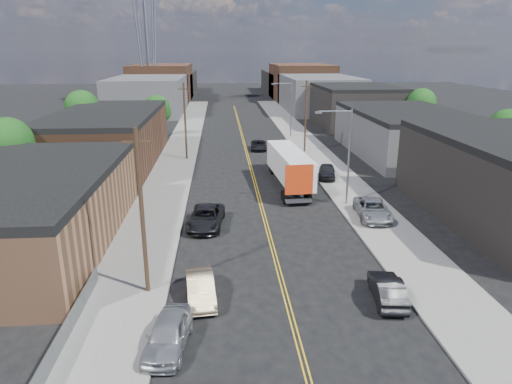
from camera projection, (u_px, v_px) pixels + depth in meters
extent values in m
plane|color=black|center=(243.00, 138.00, 75.64)|extent=(260.00, 260.00, 0.00)
cube|color=gold|center=(248.00, 158.00, 61.36)|extent=(0.32, 120.00, 0.01)
cube|color=slate|center=(177.00, 159.00, 60.64)|extent=(5.00, 140.00, 0.15)
cube|color=slate|center=(318.00, 157.00, 62.05)|extent=(5.00, 140.00, 0.15)
cube|color=#8A5D40|center=(27.00, 213.00, 33.59)|extent=(12.00, 22.00, 5.00)
cube|color=black|center=(21.00, 176.00, 32.76)|extent=(12.00, 22.00, 0.60)
cube|color=#4D301F|center=(108.00, 140.00, 58.18)|extent=(12.00, 26.00, 6.00)
cube|color=black|center=(106.00, 114.00, 57.20)|extent=(12.00, 26.00, 0.60)
cube|color=navy|center=(450.00, 181.00, 37.63)|extent=(0.30, 20.00, 0.80)
cube|color=#3E3D40|center=(406.00, 135.00, 63.13)|extent=(14.00, 24.00, 5.50)
cube|color=black|center=(408.00, 112.00, 62.22)|extent=(14.00, 24.00, 0.60)
cube|color=black|center=(354.00, 107.00, 87.65)|extent=(14.00, 22.00, 7.00)
cube|color=black|center=(355.00, 87.00, 86.52)|extent=(14.00, 22.00, 0.60)
cube|color=#3E3D40|center=(149.00, 95.00, 106.27)|extent=(16.00, 30.00, 8.00)
cube|color=#3E3D40|center=(319.00, 93.00, 109.24)|extent=(16.00, 30.00, 8.00)
cube|color=#4D301F|center=(162.00, 83.00, 129.76)|extent=(16.00, 26.00, 10.00)
cube|color=#4D301F|center=(301.00, 82.00, 132.73)|extent=(16.00, 26.00, 10.00)
cube|color=black|center=(169.00, 83.00, 149.24)|extent=(16.00, 40.00, 7.00)
cube|color=black|center=(290.00, 83.00, 152.21)|extent=(16.00, 40.00, 7.00)
cylinder|color=gray|center=(147.00, 46.00, 117.11)|extent=(0.80, 0.80, 30.00)
cylinder|color=gray|center=(139.00, 46.00, 115.30)|extent=(1.94, 1.94, 29.98)
cylinder|color=gray|center=(153.00, 46.00, 115.57)|extent=(1.94, 1.94, 29.98)
cylinder|color=gray|center=(141.00, 46.00, 118.65)|extent=(1.94, 1.94, 29.98)
cylinder|color=gray|center=(155.00, 46.00, 118.92)|extent=(1.94, 1.94, 29.98)
cylinder|color=gray|center=(349.00, 158.00, 41.59)|extent=(0.18, 0.18, 9.00)
cylinder|color=gray|center=(335.00, 111.00, 40.19)|extent=(3.00, 0.12, 0.12)
cube|color=gray|center=(318.00, 112.00, 40.11)|extent=(0.60, 0.25, 0.18)
cylinder|color=gray|center=(291.00, 110.00, 74.89)|extent=(0.18, 0.18, 9.00)
cylinder|color=gray|center=(282.00, 83.00, 73.50)|extent=(3.00, 0.12, 0.12)
cube|color=gray|center=(273.00, 84.00, 73.42)|extent=(0.60, 0.25, 0.18)
cylinder|color=black|center=(142.00, 215.00, 25.96)|extent=(0.26, 0.26, 10.00)
cube|color=black|center=(136.00, 142.00, 24.71)|extent=(1.60, 0.12, 0.12)
cylinder|color=black|center=(185.00, 122.00, 59.27)|extent=(0.26, 0.26, 10.00)
cube|color=black|center=(184.00, 89.00, 58.01)|extent=(1.60, 0.12, 0.12)
cylinder|color=black|center=(306.00, 117.00, 63.34)|extent=(0.26, 0.26, 10.00)
cube|color=black|center=(307.00, 86.00, 62.09)|extent=(1.60, 0.12, 0.12)
cube|color=slate|center=(53.00, 356.00, 20.84)|extent=(0.02, 16.00, 1.20)
cube|color=slate|center=(52.00, 345.00, 20.66)|extent=(0.05, 16.00, 0.05)
cylinder|color=black|center=(14.00, 176.00, 44.68)|extent=(0.36, 0.36, 4.25)
sphere|color=#11370F|center=(8.00, 142.00, 43.66)|extent=(4.76, 4.76, 4.76)
sphere|color=#11370F|center=(17.00, 150.00, 44.24)|extent=(3.74, 3.74, 3.74)
sphere|color=#11370F|center=(2.00, 149.00, 43.42)|extent=(3.40, 3.40, 3.40)
cylinder|color=black|center=(85.00, 131.00, 68.43)|extent=(0.36, 0.36, 4.50)
sphere|color=#11370F|center=(82.00, 107.00, 67.35)|extent=(5.04, 5.04, 5.04)
sphere|color=#11370F|center=(87.00, 113.00, 67.95)|extent=(3.96, 3.96, 3.96)
sphere|color=#11370F|center=(78.00, 112.00, 67.12)|extent=(3.60, 3.60, 3.60)
cylinder|color=black|center=(158.00, 126.00, 75.94)|extent=(0.36, 0.36, 3.75)
sphere|color=#11370F|center=(157.00, 108.00, 75.05)|extent=(4.20, 4.20, 4.20)
sphere|color=#11370F|center=(161.00, 112.00, 75.60)|extent=(3.30, 3.30, 3.30)
sphere|color=#11370F|center=(154.00, 111.00, 74.79)|extent=(3.00, 3.00, 3.00)
cylinder|color=black|center=(503.00, 155.00, 54.43)|extent=(0.36, 0.36, 4.00)
sphere|color=#11370F|center=(508.00, 128.00, 53.48)|extent=(4.48, 4.48, 4.48)
sphere|color=#11370F|center=(510.00, 134.00, 54.05)|extent=(3.52, 3.52, 3.52)
sphere|color=#11370F|center=(505.00, 133.00, 53.23)|extent=(3.20, 3.20, 3.20)
cylinder|color=black|center=(419.00, 123.00, 77.23)|extent=(0.36, 0.36, 4.25)
sphere|color=#11370F|center=(421.00, 103.00, 76.22)|extent=(4.76, 4.76, 4.76)
sphere|color=#11370F|center=(424.00, 108.00, 76.80)|extent=(3.74, 3.74, 3.74)
sphere|color=#11370F|center=(419.00, 107.00, 75.98)|extent=(3.40, 3.40, 3.40)
cube|color=silver|center=(289.00, 164.00, 47.47)|extent=(3.46, 12.13, 2.79)
cube|color=#B82F0E|center=(299.00, 180.00, 41.77)|extent=(2.62, 0.31, 2.81)
cube|color=gray|center=(298.00, 201.00, 42.38)|extent=(2.50, 0.78, 0.25)
cube|color=black|center=(280.00, 158.00, 54.81)|extent=(2.72, 3.37, 3.09)
cylinder|color=black|center=(296.00, 197.00, 43.73)|extent=(2.66, 1.18, 1.00)
cylinder|color=black|center=(280.00, 166.00, 55.12)|extent=(2.56, 1.18, 1.00)
imported|color=#AAADB0|center=(168.00, 334.00, 22.13)|extent=(2.45, 4.84, 1.58)
imported|color=#948061|center=(201.00, 288.00, 26.48)|extent=(2.00, 4.60, 1.47)
imported|color=black|center=(206.00, 217.00, 37.46)|extent=(3.31, 6.07, 1.61)
imported|color=black|center=(387.00, 289.00, 26.37)|extent=(2.15, 4.65, 1.48)
imported|color=#9FA2A4|center=(373.00, 209.00, 39.02)|extent=(3.14, 5.83, 1.56)
imported|color=black|center=(327.00, 171.00, 51.23)|extent=(2.75, 4.81, 1.54)
imported|color=black|center=(259.00, 145.00, 66.51)|extent=(2.52, 4.93, 1.33)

